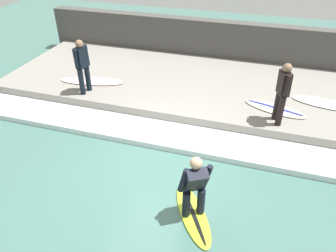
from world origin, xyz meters
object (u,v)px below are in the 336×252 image
Objects in this scene: surfer_riding at (195,185)px; surfer_waiting_far at (283,90)px; surfboard_waiting_far at (275,108)px; surfboard_riding at (193,214)px; surfboard_spare at (327,104)px; surfboard_waiting_near at (92,81)px; surfer_waiting_near at (82,64)px.

surfer_riding is 3.67m from surfer_waiting_far.
surfboard_waiting_far is at bearing -18.60° from surfer_riding.
surfboard_spare is (4.71, -2.74, 0.39)m from surfboard_riding.
surfboard_riding is 1.04× the size of surfer_waiting_far.
surfer_riding is 0.77× the size of surfboard_waiting_far.
surfer_riding is 0.70× the size of surfboard_spare.
surfboard_waiting_near is (4.06, 4.32, -0.40)m from surfer_riding.
surfer_waiting_near reaches higher than surfboard_waiting_far.
surfer_waiting_near is 1.00× the size of surfer_waiting_far.
surfer_waiting_near is at bearing -166.33° from surfboard_waiting_near.
surfboard_riding is 4.23m from surfboard_waiting_far.
surfboard_waiting_far reaches higher than surfboard_waiting_near.
surfer_waiting_near is 0.90× the size of surfboard_waiting_far.
surfer_waiting_far reaches higher than surfboard_riding.
surfboard_riding is 0.78× the size of surfboard_waiting_near.
surfboard_waiting_far is (3.99, -1.34, -0.40)m from surfer_riding.
surfer_riding is at bearing -129.16° from surfer_waiting_near.
surfboard_waiting_far is 0.92× the size of surfboard_spare.
surfer_waiting_near reaches higher than surfboard_spare.
surfer_waiting_near is 0.75× the size of surfboard_waiting_near.
surfer_waiting_near is 0.82× the size of surfboard_spare.
surfer_riding is at bearing -133.22° from surfboard_waiting_near.
surfboard_waiting_far is (3.99, -1.34, 0.39)m from surfboard_riding.
surfboard_waiting_near is (4.06, 4.32, 0.39)m from surfboard_riding.
surfboard_riding is at bearing 90.00° from surfer_riding.
surfer_waiting_far is at bearing -22.59° from surfer_riding.
surfer_waiting_far is (3.36, -1.40, 1.27)m from surfboard_riding.
surfer_waiting_far is at bearing -90.23° from surfer_waiting_near.
surfboard_waiting_near is 1.10× the size of surfboard_spare.
surfboard_spare is at bearing -44.84° from surfer_waiting_far.
surfer_waiting_near is at bearing 50.84° from surfboard_riding.
surfboard_waiting_near is (0.67, 0.16, -0.88)m from surfer_waiting_near.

